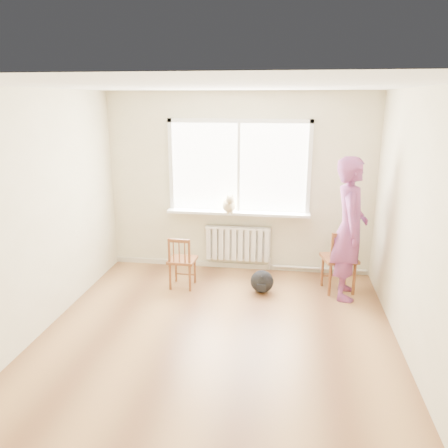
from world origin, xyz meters
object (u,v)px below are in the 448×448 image
at_px(chair_left, 182,262).
at_px(backpack, 262,281).
at_px(cat, 229,204).
at_px(person, 349,229).
at_px(chair_right, 340,261).

bearing_deg(chair_left, backpack, -177.65).
height_order(chair_left, cat, cat).
xyz_separation_m(person, cat, (-1.67, 0.60, 0.13)).
distance_m(chair_right, cat, 1.78).
distance_m(chair_right, backpack, 1.10).
height_order(chair_right, cat, cat).
bearing_deg(chair_right, backpack, -3.58).
bearing_deg(chair_right, person, 108.50).
relative_size(chair_right, person, 0.47).
xyz_separation_m(person, backpack, (-1.12, -0.06, -0.79)).
height_order(chair_left, chair_right, chair_right).
relative_size(chair_left, chair_right, 0.85).
bearing_deg(cat, person, -32.32).
bearing_deg(backpack, chair_right, 9.50).
relative_size(chair_left, cat, 1.67).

